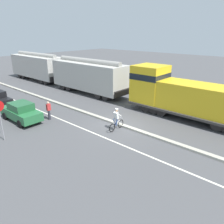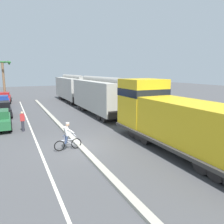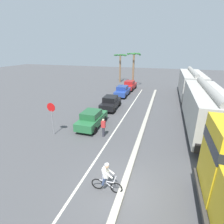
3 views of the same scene
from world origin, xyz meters
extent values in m
plane|color=#4C4C4F|center=(0.00, 0.00, 0.00)|extent=(120.00, 120.00, 0.00)
cube|color=#B2AD9E|center=(0.00, 6.00, 0.08)|extent=(0.36, 36.00, 0.16)
cube|color=silver|center=(-2.40, 6.00, 0.00)|extent=(0.14, 36.00, 0.01)
cube|color=#B5B2AA|center=(5.17, 9.20, 2.15)|extent=(2.90, 10.40, 3.10)
cylinder|color=#999791|center=(5.17, 9.20, 3.88)|extent=(0.60, 9.88, 0.60)
cube|color=black|center=(5.17, 14.45, 0.95)|extent=(2.61, 0.10, 0.70)
cube|color=black|center=(5.17, 3.95, 0.95)|extent=(2.61, 0.10, 0.70)
cylinder|color=black|center=(5.17, 12.97, 0.45)|extent=(2.46, 0.90, 0.90)
cylinder|color=black|center=(5.17, 11.87, 0.45)|extent=(2.46, 0.90, 0.90)
cylinder|color=black|center=(5.17, 6.53, 0.45)|extent=(2.46, 0.90, 0.90)
cylinder|color=black|center=(5.17, 5.43, 0.45)|extent=(2.46, 0.90, 0.90)
cube|color=#B9B7AF|center=(5.17, 20.80, 2.15)|extent=(2.90, 10.40, 3.10)
cylinder|color=#9D9B95|center=(5.17, 20.80, 3.88)|extent=(0.60, 9.88, 0.60)
cube|color=black|center=(5.17, 26.05, 0.95)|extent=(2.61, 0.10, 0.70)
cube|color=black|center=(5.17, 15.55, 0.95)|extent=(2.61, 0.10, 0.70)
cylinder|color=black|center=(5.17, 24.57, 0.45)|extent=(2.46, 0.90, 0.90)
cylinder|color=black|center=(5.17, 23.47, 0.45)|extent=(2.46, 0.90, 0.90)
cylinder|color=black|center=(5.17, 18.13, 0.45)|extent=(2.46, 0.90, 0.90)
cylinder|color=black|center=(5.17, 17.03, 0.45)|extent=(2.46, 0.90, 0.90)
cube|color=#286B3D|center=(-4.74, 6.90, 0.67)|extent=(1.71, 4.20, 0.70)
cube|color=#225B34|center=(-4.74, 6.75, 1.32)|extent=(1.50, 1.90, 0.60)
cube|color=#1E232D|center=(-4.74, 7.75, 1.27)|extent=(1.43, 0.12, 0.51)
cylinder|color=black|center=(-5.55, 8.20, 0.32)|extent=(0.22, 0.64, 0.64)
cylinder|color=black|center=(-3.93, 8.20, 0.32)|extent=(0.22, 0.64, 0.64)
cylinder|color=black|center=(-5.54, 5.60, 0.32)|extent=(0.22, 0.64, 0.64)
cylinder|color=black|center=(-3.93, 5.60, 0.32)|extent=(0.22, 0.64, 0.64)
cube|color=black|center=(-4.63, 12.43, 0.67)|extent=(1.82, 4.25, 0.70)
cube|color=black|center=(-4.63, 12.28, 1.32)|extent=(1.55, 1.94, 0.60)
cube|color=#1E232D|center=(-4.65, 13.28, 1.27)|extent=(1.43, 0.16, 0.51)
cylinder|color=black|center=(-5.48, 13.70, 0.32)|extent=(0.24, 0.65, 0.64)
cylinder|color=black|center=(-3.86, 13.75, 0.32)|extent=(0.24, 0.65, 0.64)
cylinder|color=black|center=(-5.40, 11.10, 0.32)|extent=(0.24, 0.65, 0.64)
cylinder|color=black|center=(-3.79, 11.15, 0.32)|extent=(0.24, 0.65, 0.64)
cube|color=#28479E|center=(-4.71, 18.70, 0.67)|extent=(1.71, 4.20, 0.70)
cube|color=navy|center=(-4.71, 18.55, 1.32)|extent=(1.50, 1.90, 0.60)
cube|color=#1E232D|center=(-4.71, 19.55, 1.27)|extent=(1.43, 0.12, 0.51)
cylinder|color=black|center=(-5.51, 20.01, 0.32)|extent=(0.22, 0.64, 0.64)
cylinder|color=black|center=(-3.90, 20.00, 0.32)|extent=(0.22, 0.64, 0.64)
cylinder|color=black|center=(-5.52, 17.40, 0.32)|extent=(0.22, 0.64, 0.64)
cylinder|color=black|center=(-3.90, 17.40, 0.32)|extent=(0.22, 0.64, 0.64)
cube|color=red|center=(-4.54, 23.36, 0.67)|extent=(1.88, 4.27, 0.70)
cube|color=maroon|center=(-4.55, 23.21, 1.32)|extent=(1.58, 1.96, 0.60)
cube|color=#1E232D|center=(-4.50, 24.21, 1.27)|extent=(1.43, 0.18, 0.51)
cylinder|color=black|center=(-5.29, 24.69, 0.32)|extent=(0.25, 0.65, 0.64)
cylinder|color=black|center=(-3.68, 24.62, 0.32)|extent=(0.25, 0.65, 0.64)
cylinder|color=black|center=(-5.41, 22.09, 0.32)|extent=(0.25, 0.65, 0.64)
cylinder|color=black|center=(-3.79, 22.02, 0.32)|extent=(0.25, 0.65, 0.64)
torus|color=black|center=(-0.27, -0.30, 0.33)|extent=(0.66, 0.07, 0.66)
torus|color=black|center=(-1.32, -0.32, 0.33)|extent=(0.66, 0.07, 0.66)
cylinder|color=silver|center=(-0.79, -0.31, 0.63)|extent=(0.79, 0.07, 0.05)
cylinder|color=silver|center=(-0.69, -0.31, 0.45)|extent=(0.48, 0.06, 0.36)
cylinder|color=silver|center=(-1.01, -0.31, 0.78)|extent=(0.04, 0.04, 0.30)
cylinder|color=silver|center=(-0.35, -0.30, 0.88)|extent=(0.05, 0.48, 0.04)
cylinder|color=#38476B|center=(-0.91, -0.21, 0.68)|extent=(0.31, 0.15, 0.52)
cylinder|color=#38476B|center=(-0.91, -0.41, 0.68)|extent=(0.27, 0.15, 0.52)
cube|color=white|center=(-0.84, -0.31, 1.20)|extent=(0.33, 0.35, 0.57)
sphere|color=tan|center=(-0.77, -0.31, 1.59)|extent=(0.22, 0.22, 0.22)
cylinder|color=white|center=(-0.77, -0.31, 1.69)|extent=(0.22, 0.22, 0.05)
cylinder|color=white|center=(-0.65, -0.15, 1.20)|extent=(0.46, 0.10, 0.36)
cylinder|color=white|center=(-0.64, -0.47, 1.20)|extent=(0.46, 0.10, 0.36)
cylinder|color=gray|center=(-7.31, 4.43, 1.10)|extent=(0.07, 0.07, 2.20)
cylinder|color=red|center=(-7.31, 4.45, 2.50)|extent=(0.76, 0.03, 0.76)
cylinder|color=white|center=(-7.31, 4.46, 2.50)|extent=(0.48, 0.02, 0.48)
cylinder|color=#846647|center=(-8.09, 29.85, 2.84)|extent=(0.36, 0.36, 5.68)
cone|color=#2D7033|center=(-7.21, 29.69, 5.73)|extent=(0.66, 1.86, 0.59)
cone|color=#2D7033|center=(-7.56, 30.58, 5.73)|extent=(1.66, 1.34, 0.65)
cone|color=#2D7033|center=(-8.42, 30.69, 5.73)|extent=(1.82, 0.96, 0.59)
cone|color=#2D7033|center=(-8.98, 29.99, 5.73)|extent=(0.59, 1.85, 0.47)
cone|color=#2D7033|center=(-8.61, 29.12, 5.73)|extent=(1.67, 1.30, 0.39)
cone|color=#2D7033|center=(-7.69, 29.05, 5.73)|extent=(1.77, 1.11, 0.52)
cylinder|color=#846647|center=(-4.43, 25.63, 3.04)|extent=(0.36, 0.36, 6.08)
cone|color=#2D7033|center=(-3.54, 25.54, 6.13)|extent=(0.49, 1.85, 0.74)
cone|color=#2D7033|center=(-3.88, 26.34, 6.13)|extent=(1.63, 1.35, 0.33)
cone|color=#2D7033|center=(-4.94, 26.37, 6.13)|extent=(1.68, 1.30, 0.51)
cone|color=#2D7033|center=(-5.33, 25.62, 6.13)|extent=(0.33, 1.83, 0.53)
cone|color=#2D7033|center=(-4.81, 24.81, 6.13)|extent=(1.78, 1.06, 0.42)
cone|color=#2D7033|center=(-4.11, 24.79, 6.13)|extent=(1.80, 0.94, 0.35)
cylinder|color=#33333D|center=(-3.03, 5.36, 0.42)|extent=(0.22, 0.22, 0.85)
cube|color=red|center=(-3.03, 5.36, 1.13)|extent=(0.34, 0.22, 0.56)
sphere|color=beige|center=(-3.03, 5.36, 1.52)|extent=(0.20, 0.20, 0.20)
camera|label=1|loc=(-12.54, -10.24, 7.15)|focal=35.00mm
camera|label=2|loc=(-3.82, -13.04, 4.80)|focal=35.00mm
camera|label=3|loc=(1.64, -7.16, 7.19)|focal=28.00mm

